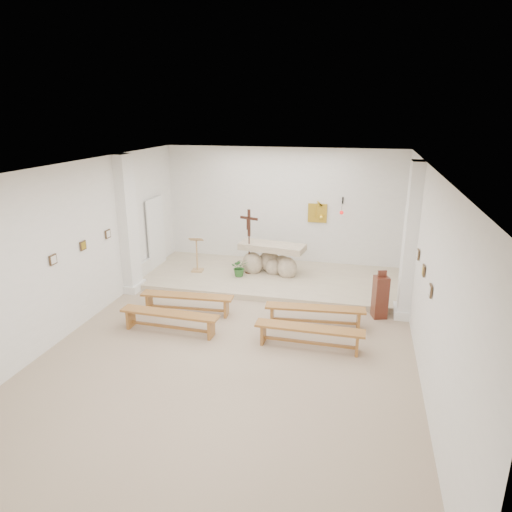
% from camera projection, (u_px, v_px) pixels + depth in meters
% --- Properties ---
extents(ground, '(7.00, 10.00, 0.00)m').
position_uv_depth(ground, '(237.00, 340.00, 9.35)').
color(ground, tan).
rests_on(ground, ground).
extents(wall_left, '(0.02, 10.00, 3.50)m').
position_uv_depth(wall_left, '(76.00, 247.00, 9.58)').
color(wall_left, white).
rests_on(wall_left, ground).
extents(wall_right, '(0.02, 10.00, 3.50)m').
position_uv_depth(wall_right, '(426.00, 273.00, 8.05)').
color(wall_right, white).
rests_on(wall_right, ground).
extents(wall_back, '(7.00, 0.02, 3.50)m').
position_uv_depth(wall_back, '(282.00, 208.00, 13.44)').
color(wall_back, white).
rests_on(wall_back, ground).
extents(ceiling, '(7.00, 10.00, 0.02)m').
position_uv_depth(ceiling, '(235.00, 168.00, 8.29)').
color(ceiling, silver).
rests_on(ceiling, wall_back).
extents(sanctuary_platform, '(6.98, 3.00, 0.15)m').
position_uv_depth(sanctuary_platform, '(271.00, 278.00, 12.57)').
color(sanctuary_platform, '#C3B596').
rests_on(sanctuary_platform, ground).
extents(pilaster_left, '(0.26, 0.55, 3.50)m').
position_uv_depth(pilaster_left, '(128.00, 225.00, 11.41)').
color(pilaster_left, white).
rests_on(pilaster_left, ground).
extents(pilaster_right, '(0.26, 0.55, 3.50)m').
position_uv_depth(pilaster_right, '(410.00, 242.00, 9.93)').
color(pilaster_right, white).
rests_on(pilaster_right, ground).
extents(gold_wall_relief, '(0.55, 0.04, 0.55)m').
position_uv_depth(gold_wall_relief, '(317.00, 213.00, 13.21)').
color(gold_wall_relief, gold).
rests_on(gold_wall_relief, wall_back).
extents(sanctuary_lamp, '(0.11, 0.36, 0.44)m').
position_uv_depth(sanctuary_lamp, '(342.00, 211.00, 12.78)').
color(sanctuary_lamp, black).
rests_on(sanctuary_lamp, wall_back).
extents(station_frame_left_front, '(0.03, 0.20, 0.20)m').
position_uv_depth(station_frame_left_front, '(53.00, 260.00, 8.85)').
color(station_frame_left_front, '#46331F').
rests_on(station_frame_left_front, wall_left).
extents(station_frame_left_mid, '(0.03, 0.20, 0.20)m').
position_uv_depth(station_frame_left_mid, '(83.00, 246.00, 9.77)').
color(station_frame_left_mid, '#46331F').
rests_on(station_frame_left_mid, wall_left).
extents(station_frame_left_rear, '(0.03, 0.20, 0.20)m').
position_uv_depth(station_frame_left_rear, '(108.00, 234.00, 10.70)').
color(station_frame_left_rear, '#46331F').
rests_on(station_frame_left_rear, wall_left).
extents(station_frame_right_front, '(0.03, 0.20, 0.20)m').
position_uv_depth(station_frame_right_front, '(430.00, 291.00, 7.32)').
color(station_frame_right_front, '#46331F').
rests_on(station_frame_right_front, wall_right).
extents(station_frame_right_mid, '(0.03, 0.20, 0.20)m').
position_uv_depth(station_frame_right_mid, '(424.00, 271.00, 8.25)').
color(station_frame_right_mid, '#46331F').
rests_on(station_frame_right_mid, wall_right).
extents(station_frame_right_rear, '(0.03, 0.20, 0.20)m').
position_uv_depth(station_frame_right_rear, '(418.00, 254.00, 9.17)').
color(station_frame_right_rear, '#46331F').
rests_on(station_frame_right_rear, wall_right).
extents(radiator_left, '(0.10, 0.85, 0.52)m').
position_uv_depth(radiator_left, '(143.00, 271.00, 12.52)').
color(radiator_left, silver).
rests_on(radiator_left, ground).
extents(radiator_right, '(0.10, 0.85, 0.52)m').
position_uv_depth(radiator_right, '(404.00, 293.00, 11.01)').
color(radiator_right, silver).
rests_on(radiator_right, ground).
extents(altar, '(1.87, 0.95, 0.92)m').
position_uv_depth(altar, '(271.00, 261.00, 12.68)').
color(altar, beige).
rests_on(altar, sanctuary_platform).
extents(lectern, '(0.41, 0.36, 1.03)m').
position_uv_depth(lectern, '(197.00, 254.00, 12.75)').
color(lectern, tan).
rests_on(lectern, sanctuary_platform).
extents(crucifix_stand, '(0.53, 0.24, 1.80)m').
position_uv_depth(crucifix_stand, '(249.00, 237.00, 12.47)').
color(crucifix_stand, '#381A11').
rests_on(crucifix_stand, sanctuary_platform).
extents(potted_plant, '(0.57, 0.53, 0.51)m').
position_uv_depth(potted_plant, '(240.00, 267.00, 12.44)').
color(potted_plant, '#295F26').
rests_on(potted_plant, sanctuary_platform).
extents(donation_pedestal, '(0.38, 0.38, 1.12)m').
position_uv_depth(donation_pedestal, '(380.00, 297.00, 10.23)').
color(donation_pedestal, '#572918').
rests_on(donation_pedestal, ground).
extents(bench_left_front, '(2.16, 0.48, 0.45)m').
position_uv_depth(bench_left_front, '(187.00, 299.00, 10.48)').
color(bench_left_front, '#97642B').
rests_on(bench_left_front, ground).
extents(bench_right_front, '(2.17, 0.53, 0.45)m').
position_uv_depth(bench_right_front, '(315.00, 312.00, 9.84)').
color(bench_right_front, '#97642B').
rests_on(bench_right_front, ground).
extents(bench_left_second, '(2.15, 0.42, 0.45)m').
position_uv_depth(bench_left_second, '(170.00, 317.00, 9.57)').
color(bench_left_second, '#97642B').
rests_on(bench_left_second, ground).
extents(bench_right_second, '(2.15, 0.37, 0.45)m').
position_uv_depth(bench_right_second, '(309.00, 332.00, 8.92)').
color(bench_right_second, '#97642B').
rests_on(bench_right_second, ground).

